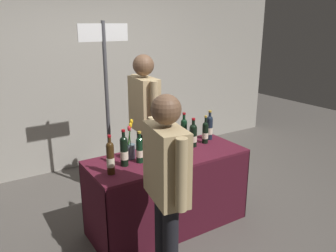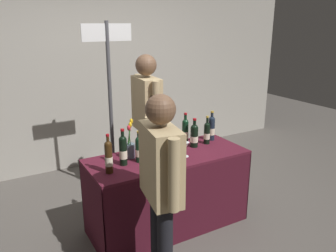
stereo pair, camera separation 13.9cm
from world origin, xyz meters
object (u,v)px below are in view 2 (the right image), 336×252
featured_wine_bottle (123,150)px  taster_foreground_right (161,179)px  vendor_presenter (147,114)px  booth_signpost (110,89)px  flower_vase (130,147)px  wine_glass_near_vendor (185,146)px  tasting_table (168,179)px  display_bottle_0 (194,135)px

featured_wine_bottle → taster_foreground_right: bearing=-89.7°
vendor_presenter → booth_signpost: (-0.32, 0.30, 0.27)m
flower_vase → wine_glass_near_vendor: bearing=-26.5°
tasting_table → flower_vase: (-0.35, 0.13, 0.36)m
tasting_table → featured_wine_bottle: bearing=179.5°
wine_glass_near_vendor → tasting_table: bearing=139.3°
featured_wine_bottle → taster_foreground_right: size_ratio=0.22×
tasting_table → display_bottle_0: size_ratio=5.16×
wine_glass_near_vendor → vendor_presenter: bearing=92.1°
tasting_table → display_bottle_0: bearing=11.4°
display_bottle_0 → vendor_presenter: size_ratio=0.18×
tasting_table → display_bottle_0: display_bottle_0 is taller
tasting_table → featured_wine_bottle: size_ratio=4.62×
wine_glass_near_vendor → taster_foreground_right: taster_foreground_right is taller
taster_foreground_right → vendor_presenter: bearing=-12.3°
tasting_table → wine_glass_near_vendor: bearing=-40.7°
wine_glass_near_vendor → taster_foreground_right: (-0.59, -0.60, 0.05)m
display_bottle_0 → flower_vase: (-0.71, 0.06, -0.02)m
display_bottle_0 → flower_vase: bearing=175.5°
featured_wine_bottle → vendor_presenter: (0.57, 0.66, 0.10)m
vendor_presenter → booth_signpost: size_ratio=0.83×
featured_wine_bottle → vendor_presenter: size_ratio=0.20×
wine_glass_near_vendor → vendor_presenter: size_ratio=0.09×
vendor_presenter → taster_foreground_right: vendor_presenter is taller
wine_glass_near_vendor → flower_vase: size_ratio=0.37×
flower_vase → vendor_presenter: (0.45, 0.53, 0.14)m
tasting_table → booth_signpost: booth_signpost is taller
tasting_table → wine_glass_near_vendor: (0.13, -0.11, 0.36)m
wine_glass_near_vendor → flower_vase: 0.53m
tasting_table → taster_foreground_right: size_ratio=1.01×
wine_glass_near_vendor → booth_signpost: 1.20m
tasting_table → featured_wine_bottle: featured_wine_bottle is taller
wine_glass_near_vendor → flower_vase: flower_vase is taller
tasting_table → featured_wine_bottle: 0.62m
taster_foreground_right → featured_wine_bottle: bearing=10.5°
featured_wine_bottle → booth_signpost: 1.06m
tasting_table → taster_foreground_right: (-0.47, -0.71, 0.41)m
vendor_presenter → featured_wine_bottle: bearing=-36.5°
taster_foreground_right → booth_signpost: size_ratio=0.76×
booth_signpost → vendor_presenter: bearing=-43.4°
flower_vase → booth_signpost: booth_signpost is taller
tasting_table → booth_signpost: (-0.22, 0.96, 0.77)m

